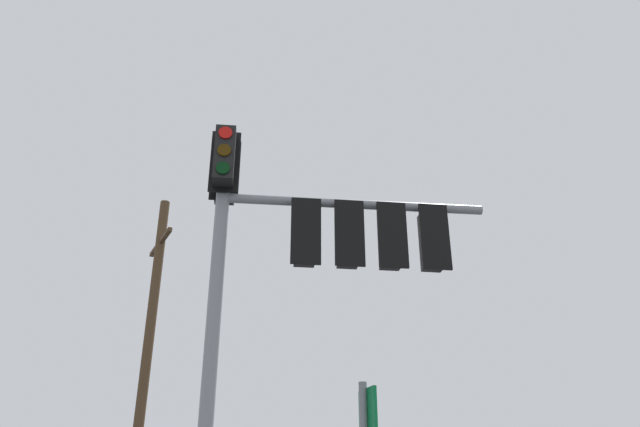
% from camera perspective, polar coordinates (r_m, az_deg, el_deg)
% --- Properties ---
extents(signal_mast_assembly, '(2.71, 3.74, 7.09)m').
position_cam_1_polar(signal_mast_assembly, '(9.04, -2.21, -3.84)').
color(signal_mast_assembly, gray).
rests_on(signal_mast_assembly, ground).
extents(utility_pole_wooden, '(1.43, 1.92, 10.45)m').
position_cam_1_polar(utility_pole_wooden, '(18.36, -15.67, -13.35)').
color(utility_pole_wooden, '#4C3823').
rests_on(utility_pole_wooden, ground).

